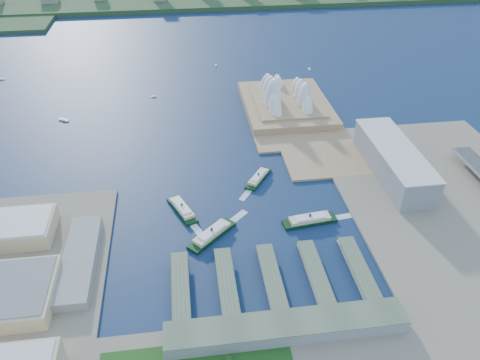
{
  "coord_description": "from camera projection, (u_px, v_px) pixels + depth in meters",
  "views": [
    {
      "loc": [
        -55.49,
        -373.69,
        326.31
      ],
      "look_at": [
        3.83,
        68.18,
        18.0
      ],
      "focal_mm": 35.0,
      "sensor_mm": 36.0,
      "label": 1
    }
  ],
  "objects": [
    {
      "name": "ground",
      "position": [
        245.0,
        230.0,
        496.3
      ],
      "size": [
        3000.0,
        3000.0,
        0.0
      ],
      "primitive_type": "plane",
      "color": "#0D193F",
      "rests_on": "ground"
    },
    {
      "name": "peninsula",
      "position": [
        290.0,
        114.0,
        719.15
      ],
      "size": [
        135.0,
        220.0,
        3.0
      ],
      "primitive_type": "cube",
      "color": "tan",
      "rests_on": "ground"
    },
    {
      "name": "opera_house",
      "position": [
        287.0,
        90.0,
        717.84
      ],
      "size": [
        134.0,
        180.0,
        58.0
      ],
      "primitive_type": null,
      "color": "white",
      "rests_on": "peninsula"
    },
    {
      "name": "toaster_building",
      "position": [
        394.0,
        161.0,
        571.19
      ],
      "size": [
        45.0,
        155.0,
        35.0
      ],
      "primitive_type": "cube",
      "color": "gray",
      "rests_on": "east_land"
    },
    {
      "name": "ferry_wharves",
      "position": [
        271.0,
        278.0,
        434.05
      ],
      "size": [
        184.0,
        90.0,
        9.3
      ],
      "primitive_type": null,
      "color": "#515F48",
      "rests_on": "ground"
    },
    {
      "name": "terminal_building",
      "position": [
        286.0,
        328.0,
        382.77
      ],
      "size": [
        200.0,
        28.0,
        12.0
      ],
      "primitive_type": "cube",
      "color": "gray",
      "rests_on": "south_land"
    },
    {
      "name": "ferry_a",
      "position": [
        182.0,
        207.0,
        520.29
      ],
      "size": [
        34.71,
        56.29,
        10.44
      ],
      "primitive_type": null,
      "rotation": [
        0.0,
        0.0,
        0.41
      ],
      "color": "black",
      "rests_on": "ground"
    },
    {
      "name": "ferry_b",
      "position": [
        258.0,
        177.0,
        571.38
      ],
      "size": [
        39.36,
        49.06,
        9.58
      ],
      "primitive_type": null,
      "rotation": [
        0.0,
        0.0,
        -0.6
      ],
      "color": "black",
      "rests_on": "ground"
    },
    {
      "name": "ferry_c",
      "position": [
        212.0,
        233.0,
        484.77
      ],
      "size": [
        54.5,
        52.34,
        11.39
      ],
      "primitive_type": null,
      "rotation": [
        0.0,
        0.0,
        2.32
      ],
      "color": "black",
      "rests_on": "ground"
    },
    {
      "name": "ferry_d",
      "position": [
        310.0,
        218.0,
        503.96
      ],
      "size": [
        60.86,
        22.02,
        11.25
      ],
      "primitive_type": null,
      "rotation": [
        0.0,
        0.0,
        1.69
      ],
      "color": "black",
      "rests_on": "ground"
    },
    {
      "name": "boat_a",
      "position": [
        64.0,
        120.0,
        702.39
      ],
      "size": [
        15.78,
        11.61,
        3.08
      ],
      "primitive_type": null,
      "rotation": [
        0.0,
        0.0,
        1.03
      ],
      "color": "white",
      "rests_on": "ground"
    },
    {
      "name": "boat_b",
      "position": [
        154.0,
        96.0,
        771.8
      ],
      "size": [
        9.31,
        4.93,
        2.39
      ],
      "primitive_type": null,
      "rotation": [
        0.0,
        0.0,
        1.79
      ],
      "color": "white",
      "rests_on": "ground"
    },
    {
      "name": "boat_c",
      "position": [
        309.0,
        69.0,
        872.22
      ],
      "size": [
        3.63,
        10.9,
        2.42
      ],
      "primitive_type": null,
      "rotation": [
        0.0,
        0.0,
        3.1
      ],
      "color": "white",
      "rests_on": "ground"
    },
    {
      "name": "boat_d",
      "position": [
        0.0,
        79.0,
        830.44
      ],
      "size": [
        16.19,
        6.66,
        2.67
      ],
      "primitive_type": null,
      "rotation": [
        0.0,
        0.0,
        1.78
      ],
      "color": "white",
      "rests_on": "ground"
    },
    {
      "name": "boat_e",
      "position": [
        216.0,
        65.0,
        887.12
      ],
      "size": [
        4.17,
        10.4,
        2.49
      ],
      "primitive_type": null,
      "rotation": [
        0.0,
        0.0,
        -0.09
      ],
      "color": "white",
      "rests_on": "ground"
    }
  ]
}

